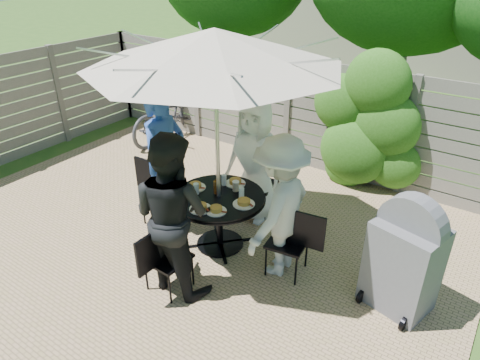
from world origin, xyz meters
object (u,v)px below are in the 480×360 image
Objects in this scene: patio_table at (219,211)px; coffee_cup at (236,186)px; chair_back at (259,195)px; plate_front at (200,208)px; plate_back at (235,182)px; plate_extra at (216,210)px; chair_left at (162,205)px; syrup_jug at (217,187)px; glass_left at (196,189)px; bbq_grill at (404,259)px; person_left at (166,163)px; umbrella at (215,48)px; plate_right at (244,203)px; glass_right at (242,193)px; plate_left at (195,186)px; chair_right at (288,254)px; bicycle at (169,113)px; person_back at (255,161)px; glass_back at (224,180)px; person_front at (172,214)px; person_right at (280,208)px; chair_front at (168,271)px.

coffee_cup is (0.09, 0.22, 0.28)m from patio_table.
chair_back is 3.52× the size of plate_front.
plate_back is 1.08× the size of plate_extra.
syrup_jug is (0.90, 0.07, 0.54)m from chair_left.
bbq_grill reaches higher than glass_left.
person_left is 15.99× the size of coffee_cup.
umbrella is 10.88× the size of plate_right.
plate_back is 0.37m from glass_right.
glass_left is (-0.25, -0.47, 0.05)m from plate_back.
plate_left is 0.62m from plate_extra.
patio_table is 1.31× the size of chair_right.
person_back is at bearing -26.93° from bicycle.
plate_extra is 1.71× the size of glass_left.
bicycle is at bearing 144.58° from glass_back.
syrup_jug is at bearing -9.28° from chair_right.
patio_table is 1.25× the size of chair_back.
patio_table is 0.62× the size of person_front.
coffee_cup is at bearing 141.22° from plate_right.
plate_front is (0.84, -0.34, -0.20)m from person_left.
plate_front is at bearing -117.72° from glass_right.
bicycle is 1.48× the size of bbq_grill.
plate_front is (0.03, -1.19, -0.10)m from person_back.
umbrella is 3.09× the size of chair_back.
umbrella is 1.70m from coffee_cup.
person_left reaches higher than syrup_jug.
person_front reaches higher than glass_left.
syrup_jug is at bearing -8.97° from chair_back.
chair_left is at bearing -89.99° from person_right.
bbq_grill reaches higher than plate_front.
glass_right is at bearing 11.07° from plate_left.
glass_back is at bearing 158.46° from glass_right.
person_right is at bearing 35.43° from chair_back.
person_left is 13.71× the size of glass_back.
person_back is 0.48m from plate_back.
syrup_jug is at bearing -76.46° from glass_back.
plate_left is (-1.32, -0.04, 0.49)m from chair_right.
person_front is 0.50m from plate_front.
chair_left is 6.48× the size of glass_back.
plate_left is at bearing -113.45° from person_back.
plate_front is 0.51m from plate_right.
glass_right is (1.22, 0.14, 0.53)m from chair_left.
coffee_cup is (0.35, 0.33, -0.01)m from glass_left.
person_back reaches higher than plate_right.
plate_back is 0.51m from plate_right.
plate_right is at bearing -17.70° from chair_front.
plate_back is 1.62× the size of syrup_jug.
patio_table is at bearing -159.67° from bbq_grill.
glass_left is (-0.26, -0.11, -1.68)m from umbrella.
chair_front is 6.17× the size of glass_left.
chair_front is 1.14m from plate_left.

